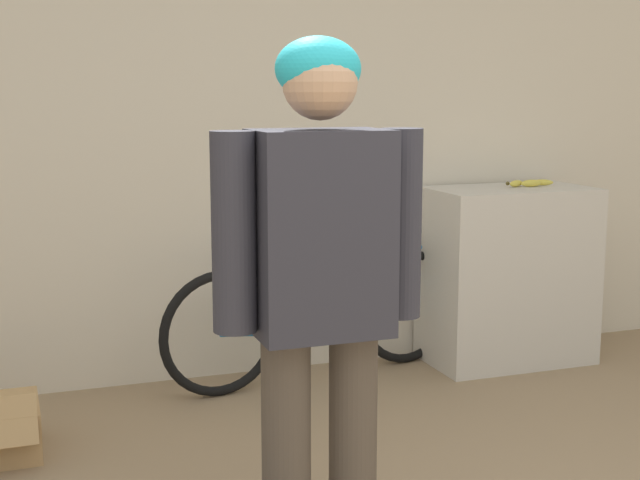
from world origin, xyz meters
name	(u,v)px	position (x,y,z in m)	size (l,w,h in m)	color
wall_back	(234,124)	(0.00, 2.91, 1.30)	(8.00, 0.07, 2.60)	beige
side_shelf	(508,275)	(1.44, 2.61, 0.48)	(0.87, 0.50, 0.95)	beige
person	(320,270)	(-0.29, 0.84, 0.96)	(0.62, 0.26, 1.61)	#4C4238
bicycle	(319,315)	(0.37, 2.66, 0.34)	(1.70, 0.47, 0.69)	black
banana	(529,183)	(1.56, 2.62, 0.97)	(0.28, 0.08, 0.04)	#EAD64C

